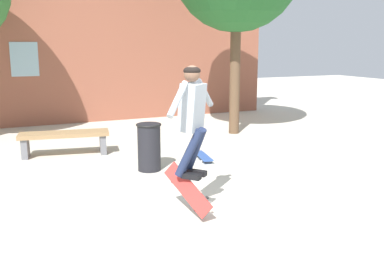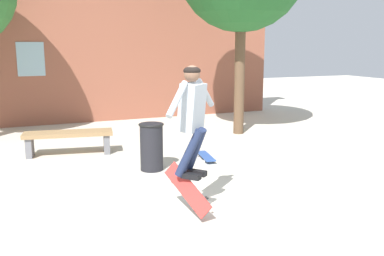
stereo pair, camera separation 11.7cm
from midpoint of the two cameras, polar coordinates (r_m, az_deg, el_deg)
ground_plane at (r=5.45m, az=5.38°, el=-12.79°), size 40.00×40.00×0.00m
building_backdrop at (r=12.71m, az=-12.03°, el=10.56°), size 11.32×0.52×5.02m
park_bench at (r=8.96m, az=-15.78°, el=-1.26°), size 1.80×0.76×0.48m
trash_bin at (r=7.59m, az=-4.98°, el=-2.36°), size 0.44×0.44×0.84m
skater at (r=5.47m, az=0.63°, el=2.17°), size 0.98×0.82×1.46m
skateboard_flipping at (r=5.61m, az=-0.00°, el=-8.16°), size 0.38×0.80×0.59m
skateboard_resting at (r=8.33m, az=2.26°, el=-3.76°), size 0.31×0.80×0.08m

